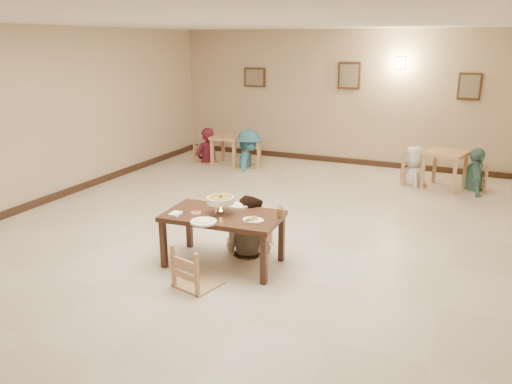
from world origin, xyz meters
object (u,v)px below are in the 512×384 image
at_px(bg_chair_rl, 415,158).
at_px(bg_chair_rr, 476,168).
at_px(bg_diner_a, 206,128).
at_px(bg_diner_b, 249,129).
at_px(main_diner, 248,196).
at_px(drink_glass, 280,212).
at_px(chair_near, 197,247).
at_px(bg_table_left, 228,142).
at_px(bg_chair_ll, 206,142).
at_px(chair_far, 251,214).
at_px(curry_warmer, 221,200).
at_px(main_table, 223,220).
at_px(bg_chair_lr, 249,144).
at_px(bg_diner_c, 417,146).
at_px(bg_diner_d, 479,148).
at_px(bg_table_right, 445,158).

xyz_separation_m(bg_chair_rl, bg_chair_rr, (1.11, -0.02, -0.09)).
distance_m(bg_diner_a, bg_diner_b, 1.09).
bearing_deg(main_diner, drink_glass, 161.70).
bearing_deg(chair_near, bg_diner_b, -57.28).
xyz_separation_m(bg_table_left, bg_diner_b, (0.54, -0.06, 0.33)).
relative_size(bg_chair_ll, bg_chair_rl, 0.95).
relative_size(main_diner, bg_table_left, 2.32).
distance_m(chair_far, chair_near, 1.26).
xyz_separation_m(chair_far, bg_chair_ll, (-3.02, 4.15, -0.01)).
bearing_deg(bg_diner_a, bg_diner_b, 113.02).
relative_size(curry_warmer, bg_table_left, 0.56).
bearing_deg(main_diner, chair_far, -70.96).
height_order(main_table, drink_glass, drink_glass).
relative_size(bg_diner_a, bg_diner_b, 0.96).
distance_m(bg_chair_lr, bg_diner_c, 3.58).
bearing_deg(bg_diner_a, curry_warmer, 54.72).
bearing_deg(bg_diner_d, main_diner, 136.68).
relative_size(bg_chair_rl, bg_diner_a, 0.63).
height_order(main_diner, bg_chair_ll, main_diner).
distance_m(bg_table_left, bg_chair_lr, 0.55).
height_order(bg_chair_rl, bg_chair_rr, bg_chair_rl).
relative_size(drink_glass, bg_diner_a, 0.09).
distance_m(chair_near, bg_table_right, 5.92).
distance_m(curry_warmer, bg_table_left, 5.38).
distance_m(bg_diner_c, bg_diner_d, 1.12).
distance_m(bg_diner_b, bg_diner_d, 4.68).
height_order(main_diner, bg_diner_c, main_diner).
bearing_deg(bg_chair_ll, bg_diner_c, -72.03).
distance_m(bg_chair_ll, bg_chair_rr, 5.77).
height_order(bg_table_left, bg_diner_c, bg_diner_c).
height_order(bg_table_right, bg_chair_ll, bg_chair_ll).
bearing_deg(bg_diner_d, bg_diner_a, 79.57).
relative_size(main_diner, bg_table_right, 1.78).
bearing_deg(chair_near, bg_diner_c, -93.50).
bearing_deg(bg_diner_a, bg_chair_rr, 114.47).
height_order(chair_far, bg_chair_rr, chair_far).
xyz_separation_m(curry_warmer, bg_chair_lr, (-1.81, 4.77, -0.31)).
distance_m(curry_warmer, bg_chair_ll, 5.60).
bearing_deg(bg_diner_b, bg_table_right, -108.06).
distance_m(bg_chair_ll, bg_diner_a, 0.34).
xyz_separation_m(main_table, bg_chair_lr, (-1.83, 4.76, -0.05)).
xyz_separation_m(bg_diner_c, bg_diner_d, (1.11, -0.02, 0.07)).
xyz_separation_m(bg_table_left, bg_chair_ll, (-0.54, -0.05, -0.05)).
bearing_deg(bg_table_right, bg_chair_rl, 172.95).
bearing_deg(curry_warmer, bg_chair_rr, 59.45).
xyz_separation_m(chair_far, bg_chair_lr, (-1.93, 4.14, 0.05)).
xyz_separation_m(chair_far, chair_near, (-0.11, -1.25, -0.01)).
distance_m(main_diner, drink_glass, 0.66).
bearing_deg(main_diner, bg_chair_ll, -43.50).
bearing_deg(bg_diner_d, bg_chair_rl, 77.49).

